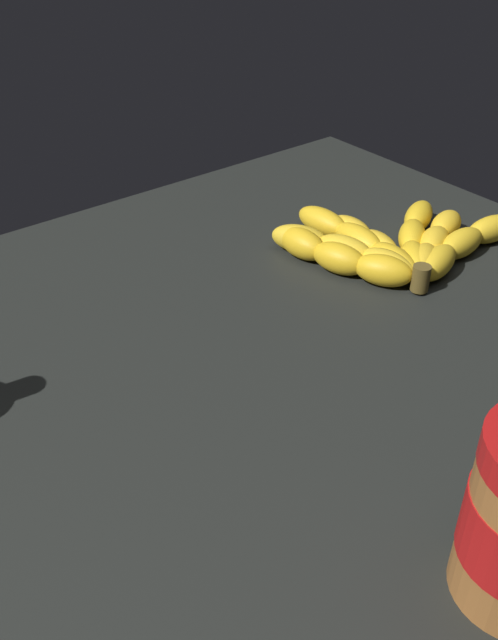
# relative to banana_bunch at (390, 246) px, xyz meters

# --- Properties ---
(ground_plane) EXTENTS (0.91, 0.79, 0.03)m
(ground_plane) POSITION_rel_banana_bunch_xyz_m (0.22, 0.05, -0.03)
(ground_plane) COLOR black
(banana_bunch) EXTENTS (0.28, 0.22, 0.04)m
(banana_bunch) POSITION_rel_banana_bunch_xyz_m (0.00, 0.00, 0.00)
(banana_bunch) COLOR yellow
(banana_bunch) RESTS_ON ground_plane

